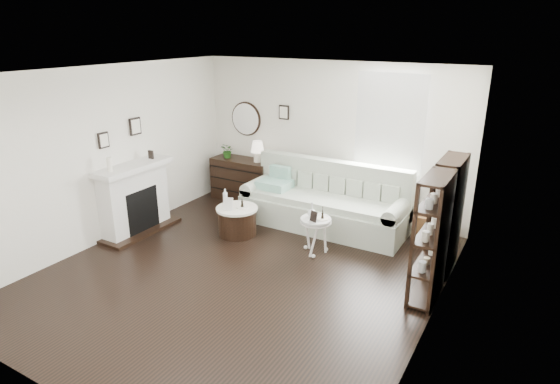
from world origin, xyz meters
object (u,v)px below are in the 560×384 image
Objects in this scene: dresser at (243,179)px; pedestal_table at (316,221)px; sofa at (325,206)px; drum_table at (237,221)px.

pedestal_table is at bearing -31.83° from dresser.
sofa reaches higher than drum_table.
pedestal_table is (2.28, -1.41, 0.10)m from dresser.
drum_table is at bearing -178.94° from pedestal_table.
dresser is at bearing 148.17° from pedestal_table.
sofa is at bearing -11.16° from dresser.
drum_table is (0.87, -1.44, -0.17)m from dresser.
dresser is at bearing 168.84° from sofa.
drum_table is 1.43m from pedestal_table.
sofa is at bearing 107.76° from pedestal_table.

